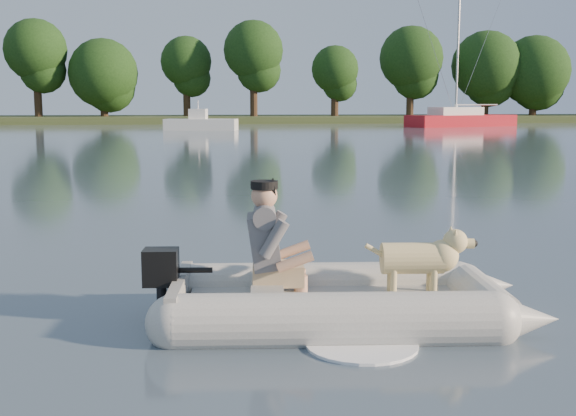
{
  "coord_description": "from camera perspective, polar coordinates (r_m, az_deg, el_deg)",
  "views": [
    {
      "loc": [
        -1.09,
        -6.6,
        2.0
      ],
      "look_at": [
        -0.09,
        1.75,
        0.75
      ],
      "focal_mm": 45.0,
      "sensor_mm": 36.0,
      "label": 1
    }
  ],
  "objects": [
    {
      "name": "shore_bank",
      "position": [
        68.63,
        -5.93,
        6.95
      ],
      "size": [
        160.0,
        12.0,
        0.7
      ],
      "primitive_type": "cube",
      "color": "#47512D",
      "rests_on": "water"
    },
    {
      "name": "outboard_motor",
      "position": [
        6.68,
        -9.97,
        -6.33
      ],
      "size": [
        0.43,
        0.32,
        0.78
      ],
      "primitive_type": null,
      "rotation": [
        0.0,
        0.0,
        -0.08
      ],
      "color": "black",
      "rests_on": "dinghy"
    },
    {
      "name": "treeline",
      "position": [
        68.62,
        2.46,
        11.15
      ],
      "size": [
        94.27,
        7.35,
        9.27
      ],
      "color": "#332316",
      "rests_on": "shore_bank"
    },
    {
      "name": "water",
      "position": [
        6.98,
        2.5,
        -8.2
      ],
      "size": [
        160.0,
        160.0,
        0.0
      ],
      "primitive_type": "plane",
      "color": "slate",
      "rests_on": "ground"
    },
    {
      "name": "dog",
      "position": [
        6.76,
        9.79,
        -4.36
      ],
      "size": [
        0.95,
        0.41,
        0.62
      ],
      "primitive_type": null,
      "rotation": [
        0.0,
        0.0,
        -0.08
      ],
      "color": "tan",
      "rests_on": "dinghy"
    },
    {
      "name": "man",
      "position": [
        6.56,
        -1.69,
        -2.32
      ],
      "size": [
        0.77,
        0.68,
        1.07
      ],
      "primitive_type": null,
      "rotation": [
        0.0,
        0.0,
        -0.08
      ],
      "color": "#5E5E62",
      "rests_on": "dinghy"
    },
    {
      "name": "dinghy",
      "position": [
        6.59,
        4.4,
        -3.93
      ],
      "size": [
        4.75,
        3.31,
        1.38
      ],
      "primitive_type": null,
      "rotation": [
        0.0,
        0.0,
        -0.08
      ],
      "color": "#A3A39E",
      "rests_on": "water"
    },
    {
      "name": "motorboat",
      "position": [
        50.1,
        -6.89,
        7.23
      ],
      "size": [
        5.35,
        2.91,
        2.14
      ],
      "primitive_type": null,
      "rotation": [
        0.0,
        0.0,
        -0.2
      ],
      "color": "white",
      "rests_on": "water"
    },
    {
      "name": "sailboat",
      "position": [
        58.72,
        13.45,
        6.81
      ],
      "size": [
        9.42,
        5.52,
        12.41
      ],
      "rotation": [
        0.0,
        0.0,
        0.33
      ],
      "color": "#B2141E",
      "rests_on": "water"
    }
  ]
}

